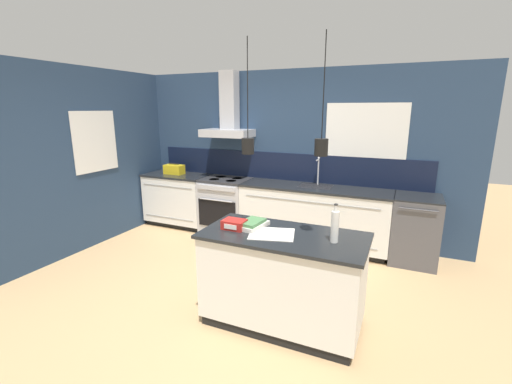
% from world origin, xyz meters
% --- Properties ---
extents(ground_plane, '(16.00, 16.00, 0.00)m').
position_xyz_m(ground_plane, '(0.00, 0.00, 0.00)').
color(ground_plane, tan).
rests_on(ground_plane, ground).
extents(wall_back, '(5.60, 2.49, 2.60)m').
position_xyz_m(wall_back, '(-0.05, 2.00, 1.35)').
color(wall_back, navy).
rests_on(wall_back, ground_plane).
extents(wall_left, '(0.08, 3.80, 2.60)m').
position_xyz_m(wall_left, '(-2.43, 0.70, 1.30)').
color(wall_left, navy).
rests_on(wall_left, ground_plane).
extents(counter_run_left, '(1.14, 0.64, 0.91)m').
position_xyz_m(counter_run_left, '(-1.80, 1.69, 0.46)').
color(counter_run_left, black).
rests_on(counter_run_left, ground_plane).
extents(counter_run_sink, '(2.19, 0.64, 1.33)m').
position_xyz_m(counter_run_sink, '(0.62, 1.69, 0.46)').
color(counter_run_sink, black).
rests_on(counter_run_sink, ground_plane).
extents(oven_range, '(0.77, 0.66, 0.91)m').
position_xyz_m(oven_range, '(-0.85, 1.69, 0.46)').
color(oven_range, '#B5B5BA').
rests_on(oven_range, ground_plane).
extents(dishwasher, '(0.58, 0.65, 0.91)m').
position_xyz_m(dishwasher, '(2.01, 1.69, 0.46)').
color(dishwasher, '#4C4C51').
rests_on(dishwasher, ground_plane).
extents(kitchen_island, '(1.50, 0.75, 0.91)m').
position_xyz_m(kitchen_island, '(0.86, -0.32, 0.46)').
color(kitchen_island, black).
rests_on(kitchen_island, ground_plane).
extents(bottle_on_island, '(0.07, 0.07, 0.34)m').
position_xyz_m(bottle_on_island, '(1.31, -0.32, 1.05)').
color(bottle_on_island, silver).
rests_on(bottle_on_island, kitchen_island).
extents(book_stack, '(0.24, 0.35, 0.07)m').
position_xyz_m(book_stack, '(0.53, -0.27, 0.94)').
color(book_stack, silver).
rests_on(book_stack, kitchen_island).
extents(red_supply_box, '(0.21, 0.16, 0.09)m').
position_xyz_m(red_supply_box, '(0.38, -0.37, 0.95)').
color(red_supply_box, red).
rests_on(red_supply_box, kitchen_island).
extents(paper_pile, '(0.47, 0.43, 0.01)m').
position_xyz_m(paper_pile, '(0.76, -0.37, 0.91)').
color(paper_pile, silver).
rests_on(paper_pile, kitchen_island).
extents(yellow_toolbox, '(0.34, 0.18, 0.19)m').
position_xyz_m(yellow_toolbox, '(-1.87, 1.69, 0.99)').
color(yellow_toolbox, gold).
rests_on(yellow_toolbox, counter_run_left).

